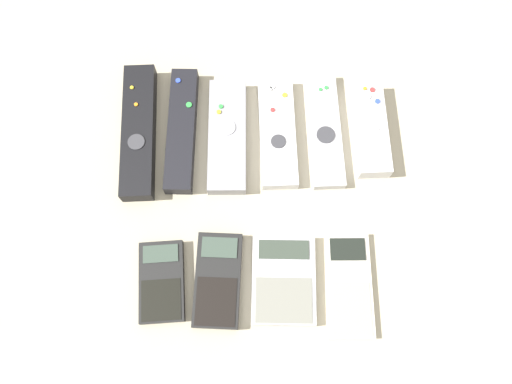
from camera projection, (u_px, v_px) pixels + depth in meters
name	position (u px, v px, depth m)	size (l,w,h in m)	color
ground_plane	(256.00, 218.00, 0.74)	(3.00, 3.00, 0.00)	#B2A88E
remote_0	(140.00, 131.00, 0.77)	(0.06, 0.22, 0.03)	black
remote_1	(183.00, 130.00, 0.77)	(0.05, 0.20, 0.03)	black
remote_2	(228.00, 136.00, 0.77)	(0.06, 0.18, 0.02)	gray
remote_3	(278.00, 133.00, 0.78)	(0.06, 0.18, 0.02)	silver
remote_4	(325.00, 130.00, 0.78)	(0.06, 0.19, 0.02)	#B7B7BC
remote_5	(371.00, 129.00, 0.77)	(0.05, 0.15, 0.03)	silver
calculator_0	(163.00, 282.00, 0.71)	(0.07, 0.12, 0.02)	black
calculator_1	(219.00, 280.00, 0.71)	(0.07, 0.14, 0.02)	black
calculator_2	(285.00, 280.00, 0.71)	(0.09, 0.13, 0.02)	#B2B2B7
calculator_3	(350.00, 285.00, 0.71)	(0.06, 0.15, 0.01)	beige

